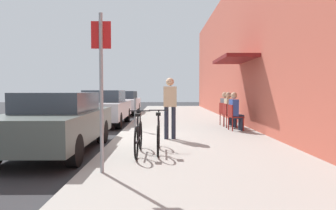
# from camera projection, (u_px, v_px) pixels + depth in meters

# --- Properties ---
(ground_plane) EXTENTS (60.00, 60.00, 0.00)m
(ground_plane) POSITION_uv_depth(u_px,v_px,m) (114.00, 142.00, 8.79)
(ground_plane) COLOR #2D2D30
(sidewalk_slab) EXTENTS (4.50, 32.00, 0.12)m
(sidewalk_slab) POSITION_uv_depth(u_px,v_px,m) (187.00, 131.00, 10.81)
(sidewalk_slab) COLOR #9E9B93
(sidewalk_slab) RESTS_ON ground_plane
(building_facade) EXTENTS (1.40, 32.00, 6.38)m
(building_facade) POSITION_uv_depth(u_px,v_px,m) (256.00, 41.00, 10.70)
(building_facade) COLOR #BC5442
(building_facade) RESTS_ON ground_plane
(parked_car_0) EXTENTS (1.80, 4.40, 1.42)m
(parked_car_0) POSITION_uv_depth(u_px,v_px,m) (57.00, 121.00, 7.26)
(parked_car_0) COLOR #47514C
(parked_car_0) RESTS_ON ground_plane
(parked_car_1) EXTENTS (1.80, 4.40, 1.48)m
(parked_car_1) POSITION_uv_depth(u_px,v_px,m) (105.00, 107.00, 13.05)
(parked_car_1) COLOR #B7B7BC
(parked_car_1) RESTS_ON ground_plane
(parked_car_2) EXTENTS (1.80, 4.40, 1.44)m
(parked_car_2) POSITION_uv_depth(u_px,v_px,m) (123.00, 102.00, 19.01)
(parked_car_2) COLOR silver
(parked_car_2) RESTS_ON ground_plane
(parking_meter) EXTENTS (0.12, 0.10, 1.32)m
(parking_meter) POSITION_uv_depth(u_px,v_px,m) (135.00, 108.00, 10.42)
(parking_meter) COLOR slate
(parking_meter) RESTS_ON sidewalk_slab
(street_sign) EXTENTS (0.32, 0.06, 2.60)m
(street_sign) POSITION_uv_depth(u_px,v_px,m) (101.00, 80.00, 5.00)
(street_sign) COLOR gray
(street_sign) RESTS_ON sidewalk_slab
(bicycle_0) EXTENTS (0.46, 1.71, 0.90)m
(bicycle_0) POSITION_uv_depth(u_px,v_px,m) (158.00, 136.00, 6.73)
(bicycle_0) COLOR black
(bicycle_0) RESTS_ON sidewalk_slab
(bicycle_1) EXTENTS (0.46, 1.71, 0.90)m
(bicycle_1) POSITION_uv_depth(u_px,v_px,m) (139.00, 137.00, 6.50)
(bicycle_1) COLOR black
(bicycle_1) RESTS_ON sidewalk_slab
(cafe_chair_0) EXTENTS (0.50, 0.50, 0.87)m
(cafe_chair_0) POSITION_uv_depth(u_px,v_px,m) (234.00, 116.00, 10.34)
(cafe_chair_0) COLOR maroon
(cafe_chair_0) RESTS_ON sidewalk_slab
(seated_patron_0) EXTENTS (0.46, 0.40, 1.29)m
(seated_patron_0) POSITION_uv_depth(u_px,v_px,m) (235.00, 110.00, 10.34)
(seated_patron_0) COLOR #232838
(seated_patron_0) RESTS_ON sidewalk_slab
(cafe_chair_1) EXTENTS (0.47, 0.47, 0.87)m
(cafe_chair_1) POSITION_uv_depth(u_px,v_px,m) (228.00, 114.00, 11.24)
(cafe_chair_1) COLOR maroon
(cafe_chair_1) RESTS_ON sidewalk_slab
(seated_patron_1) EXTENTS (0.45, 0.38, 1.29)m
(seated_patron_1) POSITION_uv_depth(u_px,v_px,m) (230.00, 108.00, 11.23)
(seated_patron_1) COLOR #232838
(seated_patron_1) RESTS_ON sidewalk_slab
(cafe_chair_2) EXTENTS (0.53, 0.53, 0.87)m
(cafe_chair_2) POSITION_uv_depth(u_px,v_px,m) (225.00, 112.00, 11.87)
(cafe_chair_2) COLOR maroon
(cafe_chair_2) RESTS_ON sidewalk_slab
(seated_patron_2) EXTENTS (0.49, 0.43, 1.29)m
(seated_patron_2) POSITION_uv_depth(u_px,v_px,m) (226.00, 107.00, 11.87)
(seated_patron_2) COLOR #232838
(seated_patron_2) RESTS_ON sidewalk_slab
(pedestrian_standing) EXTENTS (0.36, 0.22, 1.70)m
(pedestrian_standing) POSITION_uv_depth(u_px,v_px,m) (170.00, 103.00, 8.52)
(pedestrian_standing) COLOR #232838
(pedestrian_standing) RESTS_ON sidewalk_slab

